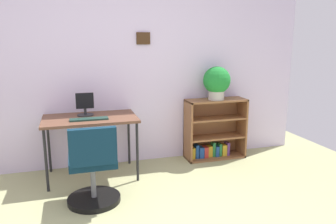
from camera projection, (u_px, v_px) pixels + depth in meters
name	position (u px, v px, depth m)	size (l,w,h in m)	color
wall_back	(110.00, 73.00, 4.10)	(5.20, 0.12, 2.35)	silver
desk	(90.00, 122.00, 3.75)	(1.05, 0.63, 0.71)	brown
monitor	(85.00, 106.00, 3.80)	(0.20, 0.19, 0.27)	#262628
keyboard	(89.00, 119.00, 3.62)	(0.42, 0.12, 0.02)	#1C372F
office_chair	(93.00, 171.00, 3.15)	(0.52, 0.55, 0.82)	black
bookshelf_low	(213.00, 131.00, 4.47)	(0.81, 0.30, 0.81)	brown
potted_plant_on_shelf	(217.00, 82.00, 4.27)	(0.36, 0.36, 0.43)	#B7B2A8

